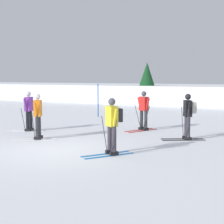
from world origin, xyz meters
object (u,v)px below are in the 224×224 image
Objects in this scene: skier_black at (188,114)px; skier_orange at (38,115)px; skier_red at (144,109)px; trail_marker_pole at (98,100)px; skier_purple at (29,110)px; conifer_far_left at (147,78)px; skier_yellow at (112,123)px.

skier_black and skier_orange have the same top height.
skier_red is 0.89× the size of trail_marker_pole.
skier_red is 4.63m from skier_orange.
conifer_far_left is (-0.28, 15.93, 1.27)m from skier_purple.
skier_red is 14.43m from conifer_far_left.
skier_orange is (-5.07, -2.33, -0.04)m from skier_black.
skier_red is 0.48× the size of conifer_far_left.
trail_marker_pole is at bearing 86.86° from skier_purple.
skier_purple is 15.98m from conifer_far_left.
skier_red and skier_black have the same top height.
skier_purple is 2.02m from skier_orange.
conifer_far_left is at bearing 95.93° from skier_orange.
skier_purple is 1.00× the size of skier_black.
skier_yellow is 9.37m from trail_marker_pole.
skier_red is 1.00× the size of skier_black.
skier_black is at bearing 8.63° from skier_purple.
skier_orange is at bearing -80.37° from trail_marker_pole.
skier_red is (-0.71, 4.65, -0.04)m from skier_yellow.
skier_red is at bearing 98.62° from skier_yellow.
skier_orange is (-2.85, -3.65, 0.00)m from skier_red.
conifer_far_left is at bearing 90.99° from skier_purple.
skier_yellow and skier_red have the same top height.
skier_yellow is 1.00× the size of skier_purple.
skier_yellow is at bearing -73.68° from conifer_far_left.
conifer_far_left reaches higher than skier_black.
trail_marker_pole is (0.32, 5.75, 0.05)m from skier_purple.
conifer_far_left is (-0.59, 10.17, 1.22)m from trail_marker_pole.
conifer_far_left is at bearing 106.32° from skier_yellow.
skier_yellow is 19.06m from conifer_far_left.
skier_black is (6.59, 1.00, 0.04)m from skier_purple.
skier_yellow is 1.00× the size of skier_black.
skier_purple is at bearing -89.01° from conifer_far_left.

